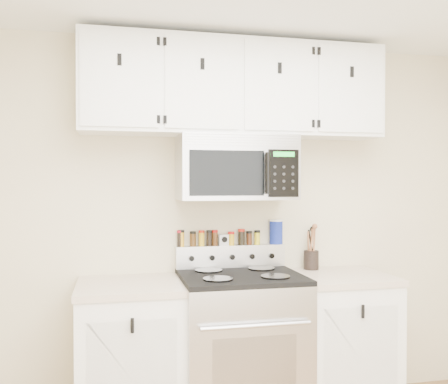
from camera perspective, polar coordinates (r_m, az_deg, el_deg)
name	(u,v)px	position (r m, az deg, el deg)	size (l,w,h in m)	color
back_wall	(229,223)	(3.47, 0.62, -3.57)	(3.50, 0.01, 2.50)	beige
range	(241,347)	(3.32, 1.93, -17.25)	(0.76, 0.65, 1.10)	#B7B7BA
base_cabinet_left	(130,358)	(3.26, -10.64, -18.12)	(0.64, 0.62, 0.92)	white
base_cabinet_right	(339,342)	(3.58, 13.06, -16.36)	(0.64, 0.62, 0.92)	white
microwave	(236,168)	(3.28, 1.39, 2.80)	(0.76, 0.44, 0.42)	#9E9EA3
upper_cabinets	(235,89)	(3.36, 1.28, 11.69)	(2.00, 0.35, 0.62)	white
utensil_crock	(311,258)	(3.60, 9.94, -7.49)	(0.10, 0.10, 0.31)	black
kitchen_timer	(224,240)	(3.44, -0.04, -5.50)	(0.06, 0.05, 0.08)	silver
salt_canister	(276,232)	(3.54, 5.97, -4.53)	(0.09, 0.09, 0.17)	navy
spice_jar_0	(180,238)	(3.38, -5.04, -5.30)	(0.04, 0.04, 0.11)	black
spice_jar_1	(181,238)	(3.39, -4.91, -5.28)	(0.04, 0.04, 0.11)	gold
spice_jar_2	(193,239)	(3.40, -3.57, -5.35)	(0.04, 0.04, 0.10)	#462B10
spice_jar_3	(202,238)	(3.41, -2.58, -5.28)	(0.04, 0.04, 0.11)	gold
spice_jar_4	(209,238)	(3.42, -1.69, -5.27)	(0.04, 0.04, 0.11)	black
spice_jar_5	(215,238)	(3.42, -1.05, -5.25)	(0.04, 0.04, 0.11)	#462810
spice_jar_6	(231,238)	(3.45, 0.84, -5.32)	(0.04, 0.04, 0.09)	gold
spice_jar_7	(241,237)	(3.47, 2.01, -5.15)	(0.05, 0.05, 0.11)	black
spice_jar_8	(249,238)	(3.48, 2.89, -5.24)	(0.04, 0.04, 0.09)	#411F0F
spice_jar_9	(257,237)	(3.50, 3.82, -5.19)	(0.04, 0.04, 0.10)	yellow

